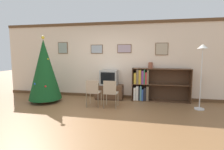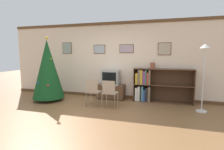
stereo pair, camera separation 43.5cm
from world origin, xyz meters
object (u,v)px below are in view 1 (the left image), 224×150
folding_chair_right (110,92)px  folding_chair_left (93,91)px  bookshelf (150,85)px  vase (151,65)px  standing_lamp (202,60)px  tv_console (109,92)px  christmas_tree (44,70)px  television (109,77)px

folding_chair_right → folding_chair_left: bearing=180.0°
bookshelf → vase: size_ratio=9.23×
standing_lamp → tv_console: bearing=167.3°
bookshelf → vase: (0.02, 0.01, 0.67)m
standing_lamp → bookshelf: bearing=154.2°
vase → christmas_tree: bearing=-166.2°
christmas_tree → folding_chair_left: 1.85m
bookshelf → television: bearing=-177.8°
folding_chair_right → bookshelf: bookshelf is taller
folding_chair_right → vase: 1.73m
standing_lamp → folding_chair_left: bearing=-172.8°
bookshelf → folding_chair_right: bearing=-136.5°
tv_console → bookshelf: (1.39, 0.05, 0.28)m
standing_lamp → folding_chair_right: bearing=-171.3°
folding_chair_right → vase: bearing=43.4°
television → bookshelf: bookshelf is taller
television → standing_lamp: bearing=-12.6°
television → folding_chair_left: 1.08m
christmas_tree → television: size_ratio=3.60×
tv_console → television: size_ratio=1.61×
christmas_tree → standing_lamp: size_ratio=1.17×
television → folding_chair_left: television is taller
vase → standing_lamp: (1.39, -0.69, 0.21)m
folding_chair_left → standing_lamp: bearing=7.2°
tv_console → folding_chair_right: bearing=-75.4°
folding_chair_left → vase: (1.67, 1.08, 0.73)m
tv_console → folding_chair_left: 1.07m
folding_chair_right → bookshelf: 1.55m
folding_chair_left → vase: 2.12m
christmas_tree → folding_chair_left: christmas_tree is taller
television → folding_chair_left: bearing=-104.7°
bookshelf → standing_lamp: (1.40, -0.68, 0.88)m
tv_console → folding_chair_left: (-0.26, -1.01, 0.22)m
tv_console → folding_chair_right: size_ratio=1.17×
folding_chair_left → bookshelf: 1.97m
television → bookshelf: size_ratio=0.32×
tv_console → folding_chair_left: bearing=-104.6°
television → standing_lamp: 2.93m
television → folding_chair_right: size_ratio=0.73×
christmas_tree → television: (1.99, 0.77, -0.31)m
television → vase: bearing=2.7°
folding_chair_left → vase: size_ratio=4.02×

